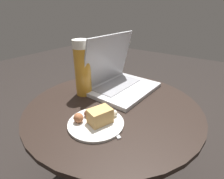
# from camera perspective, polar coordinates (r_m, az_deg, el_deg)

# --- Properties ---
(table) EXTENTS (0.72, 0.72, 0.50)m
(table) POSITION_cam_1_polar(r_m,az_deg,el_deg) (0.82, 0.34, -13.23)
(table) COLOR #9E9EA3
(table) RESTS_ON ground_plane
(laptop) EXTENTS (0.34, 0.27, 0.26)m
(laptop) POSITION_cam_1_polar(r_m,az_deg,el_deg) (0.86, 2.00, 3.57)
(laptop) COLOR silver
(laptop) RESTS_ON table
(beer_glass) EXTENTS (0.07, 0.07, 0.25)m
(beer_glass) POSITION_cam_1_polar(r_m,az_deg,el_deg) (0.79, -9.58, 6.85)
(beer_glass) COLOR gold
(beer_glass) RESTS_ON table
(snack_plate) EXTENTS (0.20, 0.20, 0.06)m
(snack_plate) POSITION_cam_1_polar(r_m,az_deg,el_deg) (0.62, -5.08, -9.85)
(snack_plate) COLOR silver
(snack_plate) RESTS_ON table
(fork) EXTENTS (0.10, 0.16, 0.00)m
(fork) POSITION_cam_1_polar(r_m,az_deg,el_deg) (0.64, -1.77, -10.46)
(fork) COLOR silver
(fork) RESTS_ON table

